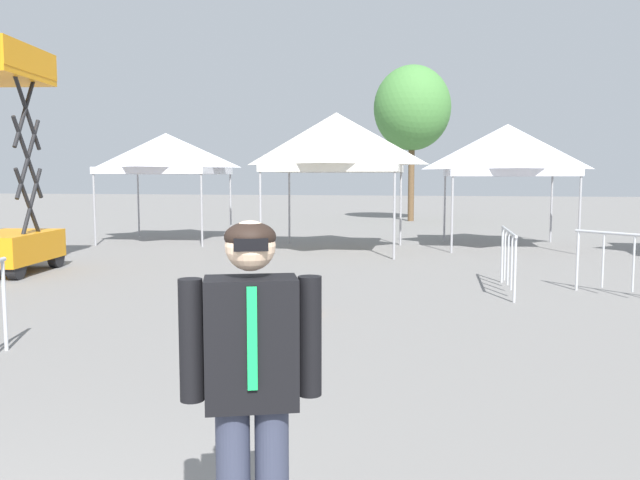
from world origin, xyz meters
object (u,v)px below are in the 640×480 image
at_px(scissor_lift, 7,208).
at_px(traffic_cone_lot_center, 309,297).
at_px(person_foreground, 252,382).
at_px(canopy_tent_right_of_center, 166,154).
at_px(crowd_barrier_mid_lot, 634,253).
at_px(canopy_tent_left_of_center, 336,143).
at_px(tree_behind_tents_center, 412,108).
at_px(canopy_tent_far_right, 507,150).
at_px(crowd_barrier_by_lift, 508,249).

distance_m(scissor_lift, traffic_cone_lot_center, 7.47).
bearing_deg(scissor_lift, person_foreground, -48.04).
relative_size(canopy_tent_right_of_center, person_foreground, 2.03).
bearing_deg(crowd_barrier_mid_lot, traffic_cone_lot_center, -157.82).
height_order(canopy_tent_right_of_center, crowd_barrier_mid_lot, canopy_tent_right_of_center).
bearing_deg(canopy_tent_right_of_center, traffic_cone_lot_center, -55.54).
height_order(canopy_tent_left_of_center, tree_behind_tents_center, tree_behind_tents_center).
distance_m(canopy_tent_far_right, traffic_cone_lot_center, 10.69).
distance_m(canopy_tent_far_right, scissor_lift, 12.81).
height_order(crowd_barrier_by_lift, traffic_cone_lot_center, crowd_barrier_by_lift).
xyz_separation_m(canopy_tent_right_of_center, tree_behind_tents_center, (6.97, 10.82, 2.37)).
distance_m(scissor_lift, crowd_barrier_by_lift, 9.97).
relative_size(crowd_barrier_mid_lot, traffic_cone_lot_center, 3.46).
xyz_separation_m(person_foreground, traffic_cone_lot_center, (-1.09, 6.31, -0.81)).
relative_size(canopy_tent_far_right, traffic_cone_lot_center, 7.82).
distance_m(crowd_barrier_by_lift, traffic_cone_lot_center, 3.86).
xyz_separation_m(tree_behind_tents_center, crowd_barrier_by_lift, (2.65, -18.08, -4.33)).
bearing_deg(canopy_tent_far_right, canopy_tent_right_of_center, -179.17).
height_order(canopy_tent_left_of_center, canopy_tent_far_right, canopy_tent_left_of_center).
distance_m(canopy_tent_far_right, crowd_barrier_mid_lot, 8.08).
relative_size(tree_behind_tents_center, crowd_barrier_by_lift, 3.33).
bearing_deg(canopy_tent_left_of_center, canopy_tent_far_right, 21.00).
relative_size(canopy_tent_left_of_center, scissor_lift, 0.80).
relative_size(canopy_tent_far_right, scissor_lift, 0.77).
relative_size(canopy_tent_right_of_center, crowd_barrier_by_lift, 1.72).
relative_size(person_foreground, crowd_barrier_mid_lot, 1.13).
height_order(tree_behind_tents_center, crowd_barrier_by_lift, tree_behind_tents_center).
distance_m(canopy_tent_right_of_center, person_foreground, 17.74).
distance_m(canopy_tent_right_of_center, scissor_lift, 7.14).
bearing_deg(scissor_lift, canopy_tent_right_of_center, 87.28).
xyz_separation_m(canopy_tent_far_right, crowd_barrier_mid_lot, (1.35, -7.72, -1.99)).
height_order(scissor_lift, crowd_barrier_by_lift, scissor_lift).
bearing_deg(scissor_lift, crowd_barrier_mid_lot, -2.72).
bearing_deg(traffic_cone_lot_center, canopy_tent_far_right, 69.64).
bearing_deg(crowd_barrier_mid_lot, tree_behind_tents_center, 103.99).
distance_m(canopy_tent_far_right, person_foreground, 16.34).
xyz_separation_m(scissor_lift, person_foreground, (8.01, -8.90, -0.32)).
bearing_deg(crowd_barrier_mid_lot, canopy_tent_far_right, 99.91).
distance_m(tree_behind_tents_center, crowd_barrier_by_lift, 18.78).
bearing_deg(tree_behind_tents_center, crowd_barrier_by_lift, -81.68).
distance_m(canopy_tent_right_of_center, canopy_tent_far_right, 10.20).
relative_size(canopy_tent_left_of_center, crowd_barrier_by_lift, 1.76).
bearing_deg(scissor_lift, canopy_tent_left_of_center, 42.18).
xyz_separation_m(canopy_tent_far_right, crowd_barrier_by_lift, (-0.59, -7.41, -1.99)).
relative_size(canopy_tent_left_of_center, tree_behind_tents_center, 0.53).
bearing_deg(canopy_tent_left_of_center, scissor_lift, -137.82).
xyz_separation_m(canopy_tent_left_of_center, traffic_cone_lot_center, (0.96, -7.98, -2.68)).
xyz_separation_m(scissor_lift, crowd_barrier_by_lift, (9.94, -0.25, -0.60)).
distance_m(canopy_tent_right_of_center, crowd_barrier_mid_lot, 13.95).
bearing_deg(canopy_tent_far_right, scissor_lift, -145.82).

